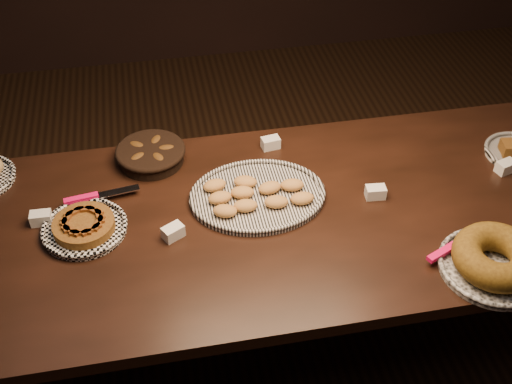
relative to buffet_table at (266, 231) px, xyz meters
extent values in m
plane|color=black|center=(0.00, 0.00, -0.68)|extent=(5.00, 5.00, 0.00)
cube|color=black|center=(0.00, 0.00, 0.05)|extent=(2.40, 1.00, 0.05)
cylinder|color=black|center=(1.08, 0.38, -0.33)|extent=(0.08, 0.08, 0.70)
torus|color=white|center=(-0.62, 0.04, 0.09)|extent=(0.29, 0.29, 0.02)
cylinder|color=#502A10|center=(-0.62, 0.04, 0.10)|extent=(0.25, 0.25, 0.03)
cube|color=#622A10|center=(-0.56, 0.05, 0.12)|extent=(0.04, 0.07, 0.01)
cube|color=#622A10|center=(-0.58, 0.08, 0.12)|extent=(0.07, 0.06, 0.01)
cube|color=#622A10|center=(-0.61, 0.09, 0.12)|extent=(0.07, 0.03, 0.01)
cube|color=#622A10|center=(-0.65, 0.09, 0.12)|extent=(0.07, 0.05, 0.01)
cube|color=#622A10|center=(-0.67, 0.06, 0.12)|extent=(0.05, 0.07, 0.01)
cube|color=#622A10|center=(-0.67, 0.03, 0.12)|extent=(0.04, 0.07, 0.01)
cube|color=#622A10|center=(-0.66, 0.00, 0.12)|extent=(0.07, 0.06, 0.01)
cube|color=#622A10|center=(-0.62, -0.02, 0.12)|extent=(0.07, 0.03, 0.01)
cube|color=#622A10|center=(-0.59, -0.01, 0.12)|extent=(0.07, 0.05, 0.01)
cube|color=#622A10|center=(-0.57, 0.02, 0.12)|extent=(0.05, 0.07, 0.01)
cube|color=#FF0C5E|center=(-0.63, 0.18, 0.10)|extent=(0.12, 0.04, 0.02)
cube|color=silver|center=(-0.50, 0.19, 0.10)|extent=(0.15, 0.05, 0.00)
torus|color=black|center=(-0.01, 0.09, 0.09)|extent=(0.39, 0.39, 0.02)
ellipsoid|color=olive|center=(-0.14, 0.01, 0.11)|extent=(0.10, 0.08, 0.04)
ellipsoid|color=olive|center=(-0.07, 0.03, 0.11)|extent=(0.09, 0.06, 0.04)
ellipsoid|color=olive|center=(0.04, 0.03, 0.11)|extent=(0.09, 0.07, 0.04)
ellipsoid|color=olive|center=(0.13, 0.03, 0.11)|extent=(0.08, 0.05, 0.04)
ellipsoid|color=olive|center=(-0.15, 0.09, 0.11)|extent=(0.09, 0.07, 0.04)
ellipsoid|color=olive|center=(-0.07, 0.10, 0.11)|extent=(0.09, 0.07, 0.04)
ellipsoid|color=olive|center=(0.03, 0.11, 0.11)|extent=(0.09, 0.07, 0.04)
ellipsoid|color=olive|center=(0.12, 0.11, 0.11)|extent=(0.09, 0.06, 0.04)
ellipsoid|color=olive|center=(-0.16, 0.16, 0.11)|extent=(0.09, 0.07, 0.04)
ellipsoid|color=olive|center=(-0.05, 0.15, 0.11)|extent=(0.10, 0.08, 0.04)
torus|color=black|center=(0.66, -0.38, 0.09)|extent=(0.35, 0.35, 0.02)
torus|color=brown|center=(0.66, -0.38, 0.13)|extent=(0.31, 0.31, 0.10)
cube|color=#FF0C5E|center=(0.51, -0.31, 0.10)|extent=(0.12, 0.07, 0.02)
cube|color=silver|center=(0.63, -0.25, 0.10)|extent=(0.15, 0.09, 0.00)
cylinder|color=black|center=(-0.37, 0.38, 0.10)|extent=(0.29, 0.29, 0.06)
torus|color=black|center=(-0.37, 0.38, 0.12)|extent=(0.27, 0.27, 0.02)
ellipsoid|color=#341A0A|center=(-0.31, 0.38, 0.12)|extent=(0.08, 0.05, 0.04)
ellipsoid|color=#341A0A|center=(-0.35, 0.44, 0.12)|extent=(0.07, 0.09, 0.04)
ellipsoid|color=#341A0A|center=(-0.42, 0.42, 0.12)|extent=(0.09, 0.08, 0.04)
ellipsoid|color=#341A0A|center=(-0.42, 0.34, 0.12)|extent=(0.09, 0.08, 0.04)
ellipsoid|color=#341A0A|center=(-0.35, 0.32, 0.12)|extent=(0.07, 0.09, 0.04)
cube|color=white|center=(-0.33, -0.04, 0.10)|extent=(0.08, 0.07, 0.04)
cube|color=white|center=(0.09, 0.38, 0.10)|extent=(0.08, 0.05, 0.04)
cube|color=white|center=(0.40, 0.02, 0.10)|extent=(0.07, 0.05, 0.04)
cube|color=white|center=(-0.76, 0.11, 0.10)|extent=(0.07, 0.05, 0.04)
cube|color=white|center=(0.93, 0.07, 0.10)|extent=(0.08, 0.06, 0.04)
camera|label=1|loc=(-0.34, -1.59, 1.60)|focal=45.00mm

